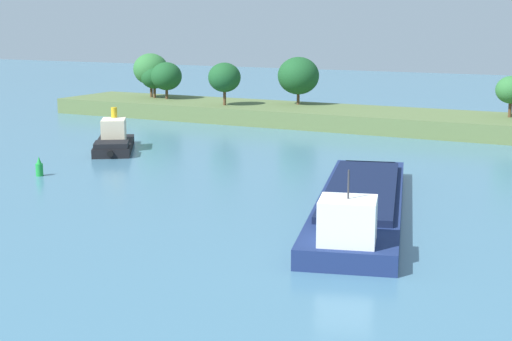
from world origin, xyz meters
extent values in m
cube|color=#566B3D|center=(-14.07, 85.48, 1.18)|extent=(89.10, 14.06, 2.37)
cylinder|color=#513823|center=(-46.33, 87.27, 3.52)|extent=(0.44, 0.44, 2.31)
ellipsoid|color=#2D6B33|center=(-46.33, 87.27, 6.95)|extent=(5.68, 5.68, 5.12)
cylinder|color=#513823|center=(-45.15, 86.47, 3.23)|extent=(0.44, 0.44, 1.74)
ellipsoid|color=#194C23|center=(-45.15, 86.47, 5.84)|extent=(4.34, 4.34, 3.90)
cylinder|color=#513823|center=(-42.45, 85.99, 3.20)|extent=(0.44, 0.44, 1.67)
ellipsoid|color=#194C23|center=(-42.45, 85.99, 6.02)|extent=(4.95, 4.95, 4.46)
cylinder|color=#513823|center=(-29.72, 82.37, 3.47)|extent=(0.44, 0.44, 2.20)
ellipsoid|color=#194C23|center=(-29.72, 82.37, 6.50)|extent=(4.84, 4.84, 4.35)
cylinder|color=#513823|center=(-20.43, 88.36, 3.28)|extent=(0.44, 0.44, 1.83)
ellipsoid|color=#194C23|center=(-20.43, 88.36, 6.67)|extent=(6.19, 6.19, 5.57)
cylinder|color=#513823|center=(10.40, 87.15, 3.36)|extent=(0.44, 0.44, 1.99)
ellipsoid|color=#2D6B33|center=(10.40, 87.15, 5.95)|extent=(3.99, 3.99, 3.59)
cube|color=navy|center=(6.96, 39.35, 0.67)|extent=(14.48, 30.99, 1.34)
cube|color=#0F1834|center=(6.55, 40.80, 1.59)|extent=(11.05, 21.96, 0.50)
cube|color=white|center=(10.54, 26.85, 2.74)|extent=(4.24, 4.04, 2.80)
cylinder|color=#333338|center=(10.54, 26.85, 5.04)|extent=(0.12, 0.12, 1.80)
cube|color=navy|center=(2.88, 53.59, 0.74)|extent=(4.83, 2.18, 1.21)
cube|color=black|center=(-28.35, 53.95, 0.50)|extent=(9.80, 11.88, 1.00)
cube|color=black|center=(-26.11, 50.59, 1.30)|extent=(4.86, 4.73, 0.60)
cube|color=beige|center=(-28.52, 54.20, 2.30)|extent=(4.45, 4.84, 2.60)
cylinder|color=gold|center=(-29.31, 55.39, 4.20)|extent=(0.70, 0.70, 1.20)
cylinder|color=black|center=(-25.10, 49.06, 0.60)|extent=(0.75, 0.64, 0.70)
cylinder|color=green|center=(-25.57, 38.66, 0.60)|extent=(0.70, 0.70, 1.20)
cone|color=green|center=(-25.57, 38.66, 1.55)|extent=(0.49, 0.49, 0.70)
camera|label=1|loc=(26.36, -16.14, 14.93)|focal=53.54mm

